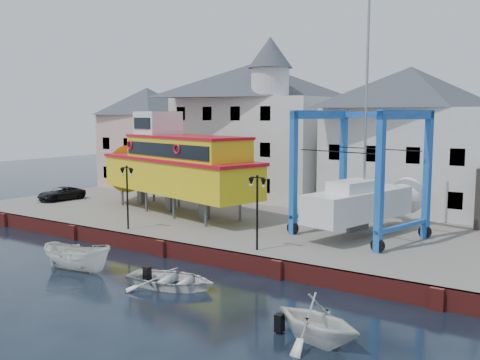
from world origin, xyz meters
The scene contains 14 objects.
ground centered at (0.00, 0.00, 0.00)m, with size 140.00×140.00×0.00m, color black.
hardstanding centered at (0.00, 11.00, 0.50)m, with size 44.00×22.00×1.00m, color #5E5A53.
quay_wall centered at (0.00, 0.10, 0.50)m, with size 44.00×0.47×1.00m.
building_pink centered at (-18.00, 18.00, 6.15)m, with size 8.00×7.00×10.30m.
building_white_main centered at (-4.87, 18.39, 7.34)m, with size 14.00×8.30×14.00m.
building_white_right centered at (9.00, 19.00, 6.60)m, with size 12.00×8.00×11.20m.
lamp_post_left centered at (-4.00, 1.20, 4.17)m, with size 1.12×0.32×4.20m.
lamp_post_right centered at (6.00, 1.20, 4.17)m, with size 1.12×0.32×4.20m.
tour_boat centered at (-6.01, 7.80, 4.65)m, with size 18.26×8.78×7.74m.
travel_lift centered at (9.59, 8.45, 3.48)m, with size 8.04×10.18×14.90m.
van centered at (-17.71, 6.59, 1.58)m, with size 1.91×4.15×1.15m, color black.
motorboat_a centered at (-1.85, -4.74, 0.00)m, with size 1.65×4.40×1.70m, color white.
motorboat_b centered at (4.25, -4.04, 0.00)m, with size 3.31×4.63×0.96m, color white.
motorboat_c centered at (13.10, -5.99, 0.00)m, with size 3.20×3.71×1.95m, color white.
Camera 1 is at (21.29, -23.47, 8.43)m, focal length 40.00 mm.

